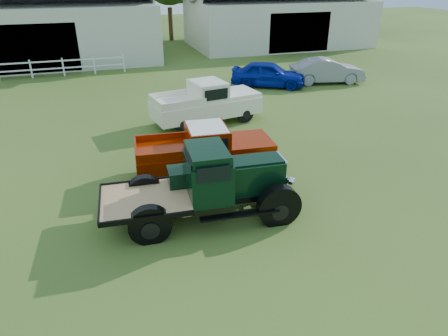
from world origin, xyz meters
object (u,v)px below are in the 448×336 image
object	(u,v)px
red_pickup	(205,150)
white_pickup	(206,102)
misc_car_blue	(268,74)
misc_car_grey	(327,71)
vintage_flatbed	(204,184)

from	to	relation	value
red_pickup	white_pickup	bearing A→B (deg)	78.21
white_pickup	red_pickup	bearing A→B (deg)	-115.58
misc_car_blue	misc_car_grey	size ratio (longest dim) A/B	0.97
white_pickup	misc_car_blue	distance (m)	7.36
vintage_flatbed	red_pickup	size ratio (longest dim) A/B	1.11
red_pickup	misc_car_grey	world-z (taller)	red_pickup
white_pickup	misc_car_blue	xyz separation A→B (m)	(5.36, 5.04, -0.19)
vintage_flatbed	misc_car_grey	size ratio (longest dim) A/B	1.18
red_pickup	misc_car_blue	bearing A→B (deg)	60.63
white_pickup	misc_car_blue	bearing A→B (deg)	34.17
vintage_flatbed	misc_car_grey	distance (m)	16.96
vintage_flatbed	white_pickup	xyz separation A→B (m)	(2.27, 7.75, -0.12)
white_pickup	misc_car_grey	world-z (taller)	white_pickup
misc_car_blue	red_pickup	bearing A→B (deg)	174.57
misc_car_grey	white_pickup	bearing A→B (deg)	128.45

